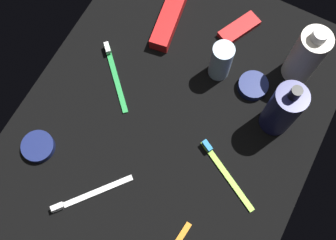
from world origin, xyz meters
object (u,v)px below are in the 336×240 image
(lotion_bottle, at_px, (283,109))
(toothpaste_box_red, at_px, (170,17))
(cream_tin_right, at_px, (38,147))
(toothbrush_lime, at_px, (224,171))
(toothbrush_green, at_px, (115,73))
(toothbrush_white, at_px, (87,195))
(snack_bar_red, at_px, (239,28))
(cream_tin_left, at_px, (253,86))
(bodywash_bottle, at_px, (306,56))
(deodorant_stick, at_px, (221,61))

(lotion_bottle, distance_m, toothpaste_box_red, 0.36)
(lotion_bottle, xyz_separation_m, cream_tin_right, (-0.30, 0.43, -0.07))
(toothbrush_lime, relative_size, toothpaste_box_red, 0.93)
(toothbrush_green, xyz_separation_m, toothpaste_box_red, (0.19, -0.05, 0.01))
(toothbrush_green, xyz_separation_m, toothbrush_white, (-0.27, -0.09, 0.00))
(toothbrush_white, bearing_deg, cream_tin_right, 74.97)
(toothbrush_green, distance_m, snack_bar_red, 0.32)
(lotion_bottle, relative_size, toothbrush_lime, 1.09)
(cream_tin_left, bearing_deg, cream_tin_right, 134.68)
(bodywash_bottle, distance_m, toothbrush_white, 0.56)
(snack_bar_red, bearing_deg, lotion_bottle, -110.44)
(toothbrush_lime, distance_m, toothbrush_green, 0.34)
(deodorant_stick, height_order, cream_tin_right, deodorant_stick)
(toothbrush_lime, xyz_separation_m, toothbrush_green, (0.09, 0.32, 0.00))
(toothbrush_white, bearing_deg, lotion_bottle, -39.88)
(bodywash_bottle, height_order, cream_tin_right, bodywash_bottle)
(lotion_bottle, height_order, deodorant_stick, lotion_bottle)
(cream_tin_left, bearing_deg, toothbrush_lime, -172.75)
(toothpaste_box_red, distance_m, snack_bar_red, 0.17)
(toothbrush_white, bearing_deg, snack_bar_red, -12.54)
(toothbrush_lime, bearing_deg, lotion_bottle, -18.01)
(toothpaste_box_red, xyz_separation_m, cream_tin_right, (-0.42, 0.10, -0.01))
(deodorant_stick, bearing_deg, cream_tin_right, 142.58)
(toothbrush_green, distance_m, cream_tin_right, 0.24)
(toothbrush_green, relative_size, cream_tin_left, 2.00)
(toothbrush_green, xyz_separation_m, cream_tin_left, (0.12, -0.30, 0.00))
(toothbrush_green, bearing_deg, bodywash_bottle, -61.20)
(toothbrush_lime, bearing_deg, toothbrush_green, 74.63)
(bodywash_bottle, height_order, deodorant_stick, bodywash_bottle)
(toothbrush_white, height_order, cream_tin_right, toothbrush_white)
(lotion_bottle, xyz_separation_m, deodorant_stick, (0.05, 0.16, -0.02))
(deodorant_stick, relative_size, toothbrush_white, 0.73)
(toothbrush_lime, relative_size, toothbrush_white, 1.12)
(toothbrush_white, distance_m, toothpaste_box_red, 0.46)
(toothbrush_white, height_order, snack_bar_red, toothbrush_white)
(toothpaste_box_red, bearing_deg, cream_tin_left, -114.33)
(snack_bar_red, bearing_deg, toothbrush_green, 165.45)
(lotion_bottle, bearing_deg, snack_bar_red, 43.66)
(toothbrush_green, distance_m, cream_tin_left, 0.32)
(deodorant_stick, height_order, snack_bar_red, deodorant_stick)
(snack_bar_red, bearing_deg, deodorant_stick, -152.17)
(bodywash_bottle, height_order, toothbrush_green, bodywash_bottle)
(toothbrush_lime, relative_size, snack_bar_red, 1.58)
(snack_bar_red, bearing_deg, cream_tin_left, -117.61)
(lotion_bottle, distance_m, toothbrush_white, 0.45)
(cream_tin_left, bearing_deg, lotion_bottle, -124.58)
(bodywash_bottle, relative_size, toothbrush_green, 1.27)
(deodorant_stick, bearing_deg, snack_bar_red, 1.92)
(deodorant_stick, relative_size, toothbrush_green, 0.78)
(lotion_bottle, bearing_deg, deodorant_stick, 72.20)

